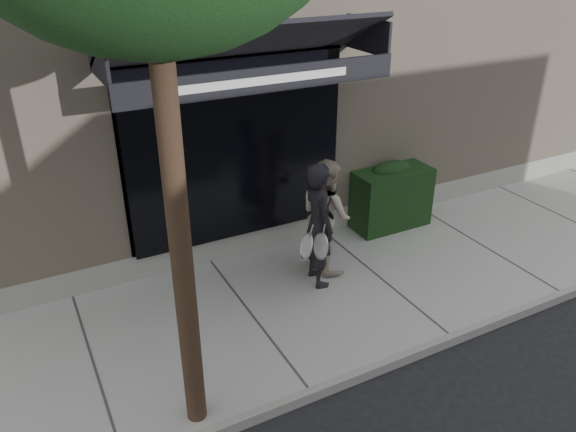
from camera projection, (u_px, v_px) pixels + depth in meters
ground at (377, 282)px, 8.18m from camera, size 80.00×80.00×0.00m
sidewalk at (377, 279)px, 8.15m from camera, size 20.00×3.00×0.12m
curb at (451, 339)px, 6.92m from camera, size 20.00×0.10×0.14m
building_facade at (236, 38)px, 10.86m from camera, size 14.30×8.04×5.64m
hedge at (389, 195)px, 9.33m from camera, size 1.30×0.70×1.14m
pedestrian_front at (318, 225)px, 7.60m from camera, size 0.72×0.86×1.79m
pedestrian_back at (326, 215)px, 8.00m from camera, size 0.70×0.85×1.68m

